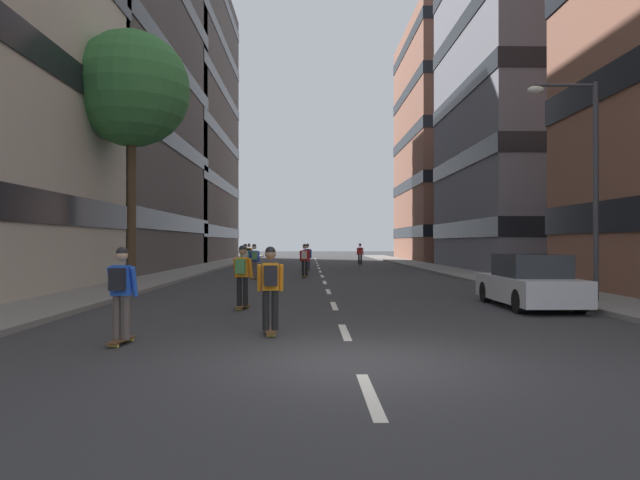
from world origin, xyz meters
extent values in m
plane|color=#333335|center=(0.00, 27.96, 0.00)|extent=(167.74, 167.74, 0.00)
cube|color=gray|center=(-8.07, 31.45, 0.07)|extent=(2.62, 76.88, 0.14)
cube|color=gray|center=(8.07, 31.45, 0.07)|extent=(2.62, 76.88, 0.14)
cube|color=silver|center=(0.00, -2.00, 0.00)|extent=(0.16, 2.20, 0.01)
cube|color=silver|center=(0.00, 3.00, 0.00)|extent=(0.16, 2.20, 0.01)
cube|color=silver|center=(0.00, 8.00, 0.00)|extent=(0.16, 2.20, 0.01)
cube|color=silver|center=(0.00, 13.00, 0.00)|extent=(0.16, 2.20, 0.01)
cube|color=silver|center=(0.00, 18.00, 0.00)|extent=(0.16, 2.20, 0.01)
cube|color=silver|center=(0.00, 23.00, 0.00)|extent=(0.16, 2.20, 0.01)
cube|color=silver|center=(0.00, 28.00, 0.00)|extent=(0.16, 2.20, 0.01)
cube|color=silver|center=(0.00, 33.00, 0.00)|extent=(0.16, 2.20, 0.01)
cube|color=silver|center=(0.00, 38.00, 0.00)|extent=(0.16, 2.20, 0.01)
cube|color=silver|center=(0.00, 43.00, 0.00)|extent=(0.16, 2.20, 0.01)
cube|color=silver|center=(0.00, 48.00, 0.00)|extent=(0.16, 2.20, 0.01)
cube|color=silver|center=(0.00, 53.00, 0.00)|extent=(0.16, 2.20, 0.01)
cube|color=silver|center=(0.00, 58.00, 0.00)|extent=(0.16, 2.20, 0.01)
cube|color=#4C4744|center=(-17.73, 29.88, 13.07)|extent=(16.70, 22.31, 26.14)
cube|color=black|center=(-17.73, 29.88, 3.14)|extent=(16.82, 22.43, 1.10)
cube|color=black|center=(-17.73, 29.88, 8.36)|extent=(16.82, 22.43, 1.10)
cube|color=black|center=(-17.73, 29.88, 13.59)|extent=(16.82, 22.43, 1.10)
cube|color=#4C4744|center=(-17.73, 51.16, 14.46)|extent=(16.70, 23.97, 28.91)
cube|color=black|center=(-17.73, 51.16, 2.89)|extent=(16.82, 24.09, 1.10)
cube|color=black|center=(-17.73, 51.16, 7.71)|extent=(16.82, 24.09, 1.10)
cube|color=black|center=(-17.73, 51.16, 12.53)|extent=(16.82, 24.09, 1.10)
cube|color=black|center=(-17.73, 51.16, 17.35)|extent=(16.82, 24.09, 1.10)
cube|color=black|center=(-17.73, 51.16, 22.17)|extent=(16.82, 24.09, 1.10)
cube|color=slate|center=(17.73, 29.88, 15.83)|extent=(16.70, 16.08, 31.65)
cube|color=black|center=(17.73, 29.88, 2.71)|extent=(16.82, 16.20, 1.10)
cube|color=black|center=(17.73, 29.88, 7.24)|extent=(16.82, 16.20, 1.10)
cube|color=black|center=(17.73, 29.88, 11.76)|extent=(16.82, 16.20, 1.10)
cube|color=black|center=(17.73, 29.88, 16.28)|extent=(16.82, 16.20, 1.10)
cube|color=brown|center=(17.73, 51.16, 12.05)|extent=(16.70, 17.94, 24.09)
cube|color=black|center=(17.73, 51.16, 2.89)|extent=(16.82, 18.06, 1.10)
cube|color=black|center=(17.73, 51.16, 7.71)|extent=(16.82, 18.06, 1.10)
cube|color=black|center=(17.73, 51.16, 12.53)|extent=(16.82, 18.06, 1.10)
cube|color=black|center=(17.73, 51.16, 17.35)|extent=(16.82, 18.06, 1.10)
cube|color=black|center=(17.73, 51.16, 22.17)|extent=(16.82, 18.06, 1.10)
cube|color=silver|center=(5.56, 7.52, 0.53)|extent=(1.80, 4.40, 0.70)
cube|color=#2D3338|center=(5.56, 7.37, 1.20)|extent=(1.60, 2.10, 0.64)
cylinder|color=black|center=(4.76, 8.97, 0.32)|extent=(0.22, 0.64, 0.64)
cylinder|color=black|center=(6.36, 8.97, 0.32)|extent=(0.22, 0.64, 0.64)
cylinder|color=black|center=(4.76, 6.07, 0.32)|extent=(0.22, 0.64, 0.64)
cylinder|color=black|center=(6.36, 6.07, 0.32)|extent=(0.22, 0.64, 0.64)
cylinder|color=#4C3823|center=(-8.07, 15.22, 3.34)|extent=(0.36, 0.36, 6.41)
sphere|color=#387A3D|center=(-8.07, 15.22, 8.21)|extent=(4.77, 4.77, 4.77)
cylinder|color=#3F3F44|center=(7.80, 8.13, 3.39)|extent=(0.16, 0.16, 6.50)
cylinder|color=#3F3F44|center=(6.90, 8.13, 6.54)|extent=(1.80, 0.10, 0.10)
ellipsoid|color=silver|center=(6.00, 8.13, 6.39)|extent=(0.50, 0.30, 0.24)
cube|color=brown|center=(-1.52, 2.72, 0.08)|extent=(0.29, 0.92, 0.02)
cylinder|color=#D8BF4C|center=(-1.55, 3.04, 0.04)|extent=(0.19, 0.09, 0.07)
cylinder|color=#D8BF4C|center=(-1.49, 2.40, 0.04)|extent=(0.19, 0.09, 0.07)
cylinder|color=black|center=(-1.61, 2.71, 0.49)|extent=(0.15, 0.15, 0.80)
cylinder|color=black|center=(-1.43, 2.73, 0.49)|extent=(0.15, 0.15, 0.80)
cube|color=orange|center=(-1.52, 2.72, 1.17)|extent=(0.34, 0.23, 0.55)
cylinder|color=orange|center=(-1.74, 2.75, 1.14)|extent=(0.11, 0.24, 0.55)
cylinder|color=orange|center=(-1.30, 2.79, 1.14)|extent=(0.11, 0.24, 0.55)
sphere|color=#997051|center=(-1.52, 2.74, 1.62)|extent=(0.22, 0.22, 0.22)
sphere|color=black|center=(-1.52, 2.74, 1.67)|extent=(0.21, 0.21, 0.21)
cube|color=black|center=(-1.50, 2.54, 1.20)|extent=(0.27, 0.18, 0.40)
cube|color=brown|center=(-4.15, 22.50, 0.08)|extent=(0.31, 0.92, 0.02)
cylinder|color=#D8BF4C|center=(-4.19, 22.82, 0.04)|extent=(0.19, 0.09, 0.07)
cylinder|color=#D8BF4C|center=(-4.12, 22.18, 0.04)|extent=(0.19, 0.09, 0.07)
cylinder|color=black|center=(-4.24, 22.49, 0.49)|extent=(0.16, 0.16, 0.80)
cylinder|color=black|center=(-4.06, 22.51, 0.49)|extent=(0.16, 0.16, 0.80)
cube|color=green|center=(-4.15, 22.50, 1.17)|extent=(0.34, 0.24, 0.55)
cylinder|color=green|center=(-4.38, 22.52, 1.14)|extent=(0.12, 0.24, 0.55)
cylinder|color=green|center=(-3.94, 22.58, 1.14)|extent=(0.12, 0.24, 0.55)
sphere|color=beige|center=(-4.16, 22.52, 1.62)|extent=(0.22, 0.22, 0.22)
sphere|color=black|center=(-4.16, 22.52, 1.67)|extent=(0.21, 0.21, 0.21)
cube|color=beige|center=(-4.13, 22.32, 1.20)|extent=(0.28, 0.19, 0.40)
cube|color=brown|center=(-0.82, 27.79, 0.08)|extent=(0.29, 0.92, 0.02)
cylinder|color=#D8BF4C|center=(-0.85, 28.11, 0.04)|extent=(0.19, 0.09, 0.07)
cylinder|color=#D8BF4C|center=(-0.78, 27.47, 0.04)|extent=(0.19, 0.09, 0.07)
cylinder|color=#2D334C|center=(-0.91, 27.78, 0.49)|extent=(0.15, 0.15, 0.80)
cylinder|color=#2D334C|center=(-0.73, 27.80, 0.49)|extent=(0.15, 0.15, 0.80)
cube|color=blue|center=(-0.82, 27.79, 1.17)|extent=(0.34, 0.23, 0.55)
cylinder|color=blue|center=(-1.04, 27.82, 1.14)|extent=(0.11, 0.24, 0.55)
cylinder|color=blue|center=(-0.60, 27.86, 1.14)|extent=(0.11, 0.24, 0.55)
sphere|color=tan|center=(-0.82, 27.81, 1.62)|extent=(0.22, 0.22, 0.22)
sphere|color=black|center=(-0.82, 27.81, 1.67)|extent=(0.21, 0.21, 0.21)
cube|color=#A52626|center=(-0.80, 27.61, 1.20)|extent=(0.27, 0.19, 0.40)
cube|color=brown|center=(-3.50, 20.57, 0.08)|extent=(0.31, 0.92, 0.02)
cylinder|color=#D8BF4C|center=(-3.53, 20.89, 0.04)|extent=(0.19, 0.09, 0.07)
cylinder|color=#D8BF4C|center=(-3.46, 20.26, 0.04)|extent=(0.19, 0.09, 0.07)
cylinder|color=#594C47|center=(-3.59, 20.56, 0.49)|extent=(0.16, 0.16, 0.80)
cylinder|color=#594C47|center=(-3.41, 20.59, 0.49)|extent=(0.16, 0.16, 0.80)
cube|color=blue|center=(-3.50, 20.57, 1.17)|extent=(0.34, 0.24, 0.55)
cylinder|color=blue|center=(-3.72, 20.60, 1.14)|extent=(0.12, 0.24, 0.55)
cylinder|color=blue|center=(-3.28, 20.65, 1.14)|extent=(0.12, 0.24, 0.55)
sphere|color=beige|center=(-3.50, 20.59, 1.62)|extent=(0.22, 0.22, 0.22)
sphere|color=black|center=(-3.50, 20.59, 1.67)|extent=(0.21, 0.21, 0.21)
cube|color=#4C8C4C|center=(-3.47, 20.40, 1.20)|extent=(0.28, 0.19, 0.40)
cube|color=brown|center=(-2.59, 7.22, 0.08)|extent=(0.37, 0.92, 0.02)
cylinder|color=#D8BF4C|center=(-2.53, 7.53, 0.04)|extent=(0.19, 0.10, 0.07)
cylinder|color=#D8BF4C|center=(-2.65, 6.91, 0.04)|extent=(0.19, 0.10, 0.07)
cylinder|color=black|center=(-2.68, 7.24, 0.49)|extent=(0.16, 0.16, 0.80)
cylinder|color=black|center=(-2.50, 7.20, 0.49)|extent=(0.16, 0.16, 0.80)
cube|color=orange|center=(-2.59, 7.22, 1.17)|extent=(0.35, 0.26, 0.55)
cylinder|color=orange|center=(-2.80, 7.31, 1.14)|extent=(0.13, 0.24, 0.55)
cylinder|color=orange|center=(-2.37, 7.23, 1.14)|extent=(0.13, 0.24, 0.55)
sphere|color=#997051|center=(-2.59, 7.24, 1.62)|extent=(0.22, 0.22, 0.22)
sphere|color=black|center=(-2.59, 7.24, 1.67)|extent=(0.21, 0.21, 0.21)
cube|color=#4C8C4C|center=(-2.63, 7.04, 1.20)|extent=(0.29, 0.21, 0.40)
cube|color=brown|center=(-4.16, 1.61, 0.08)|extent=(0.31, 0.92, 0.02)
cylinder|color=#D8BF4C|center=(-4.12, 1.93, 0.04)|extent=(0.19, 0.09, 0.07)
cylinder|color=#D8BF4C|center=(-4.20, 1.29, 0.04)|extent=(0.19, 0.09, 0.07)
cylinder|color=#594C47|center=(-4.25, 1.62, 0.49)|extent=(0.16, 0.16, 0.80)
cylinder|color=#594C47|center=(-4.07, 1.60, 0.49)|extent=(0.16, 0.16, 0.80)
cube|color=blue|center=(-4.16, 1.61, 1.17)|extent=(0.34, 0.24, 0.55)
cylinder|color=blue|center=(-4.37, 1.69, 1.14)|extent=(0.12, 0.24, 0.55)
cylinder|color=blue|center=(-3.93, 1.64, 1.14)|extent=(0.12, 0.24, 0.55)
sphere|color=tan|center=(-4.16, 1.63, 1.62)|extent=(0.22, 0.22, 0.22)
sphere|color=black|center=(-4.16, 1.63, 1.67)|extent=(0.21, 0.21, 0.21)
cube|color=black|center=(-4.18, 1.43, 1.20)|extent=(0.28, 0.19, 0.40)
cube|color=brown|center=(3.38, 37.79, 0.08)|extent=(0.35, 0.92, 0.02)
cylinder|color=#D8BF4C|center=(3.43, 38.10, 0.04)|extent=(0.19, 0.10, 0.07)
cylinder|color=#D8BF4C|center=(3.33, 37.47, 0.04)|extent=(0.19, 0.10, 0.07)
cylinder|color=black|center=(3.29, 37.80, 0.49)|extent=(0.16, 0.16, 0.80)
cylinder|color=black|center=(3.47, 37.77, 0.49)|extent=(0.16, 0.16, 0.80)
cube|color=red|center=(3.38, 37.79, 1.17)|extent=(0.35, 0.25, 0.55)
cylinder|color=red|center=(3.17, 37.87, 1.14)|extent=(0.13, 0.24, 0.55)
cylinder|color=red|center=(3.61, 37.80, 1.14)|extent=(0.13, 0.24, 0.55)
sphere|color=tan|center=(3.39, 37.81, 1.62)|extent=(0.22, 0.22, 0.22)
sphere|color=black|center=(3.39, 37.81, 1.67)|extent=(0.21, 0.21, 0.21)
cube|color=brown|center=(-0.96, 21.87, 0.08)|extent=(0.31, 0.92, 0.02)
cylinder|color=#D8BF4C|center=(-0.92, 22.18, 0.04)|extent=(0.19, 0.09, 0.07)
cylinder|color=#D8BF4C|center=(-1.00, 21.55, 0.04)|extent=(0.19, 0.09, 0.07)
cylinder|color=black|center=(-1.05, 21.88, 0.49)|extent=(0.16, 0.16, 0.80)
cylinder|color=black|center=(-0.87, 21.85, 0.49)|extent=(0.16, 0.16, 0.80)
cube|color=red|center=(-0.96, 21.87, 1.17)|extent=(0.34, 0.24, 0.55)
cylinder|color=red|center=(-1.17, 21.94, 1.14)|extent=(0.12, 0.24, 0.55)
cylinder|color=red|center=(-0.73, 21.89, 1.14)|extent=(0.12, 0.24, 0.55)
sphere|color=tan|center=(-0.95, 21.89, 1.62)|extent=(0.22, 0.22, 0.22)
sphere|color=black|center=(-0.95, 21.89, 1.67)|extent=(0.21, 0.21, 0.21)
cube|color=beige|center=(-0.98, 21.69, 1.20)|extent=(0.28, 0.19, 0.40)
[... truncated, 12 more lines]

